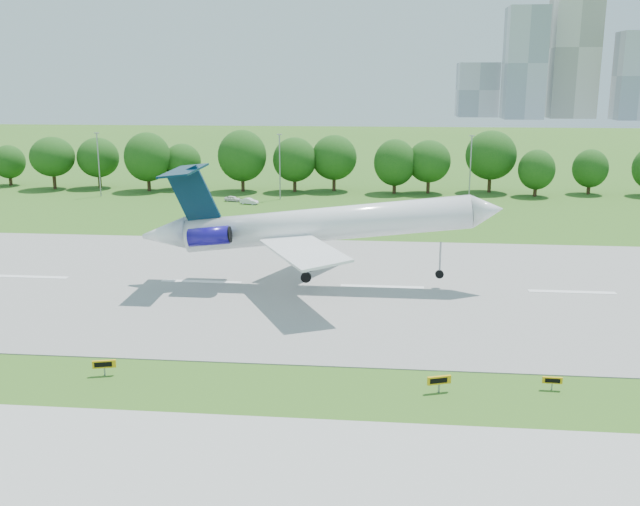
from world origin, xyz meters
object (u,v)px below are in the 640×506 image
Objects in this scene: taxi_sign_left at (104,364)px; service_vehicle_b at (233,199)px; airliner at (309,224)px; service_vehicle_a at (249,201)px.

service_vehicle_b is at bearing 80.71° from taxi_sign_left.
airliner is 54.13m from service_vehicle_a.
taxi_sign_left is 76.97m from service_vehicle_a.
service_vehicle_a is 1.07× the size of service_vehicle_b.
taxi_sign_left is at bearing -159.50° from service_vehicle_a.
taxi_sign_left is 0.56× the size of service_vehicle_b.
airliner reaches higher than taxi_sign_left.
service_vehicle_b is (-3.55, 2.53, -0.02)m from service_vehicle_a.
airliner is at bearing 49.08° from taxi_sign_left.
airliner is at bearing -144.40° from service_vehicle_a.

